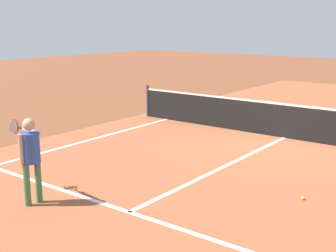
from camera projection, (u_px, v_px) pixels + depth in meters
name	position (u px, v px, depth m)	size (l,w,h in m)	color
ground_plane	(284.00, 138.00, 12.62)	(60.00, 60.00, 0.00)	brown
court_surface_inbounds	(284.00, 138.00, 12.62)	(10.62, 24.40, 0.00)	#9E5433
line_sideline_left	(9.00, 162.00, 10.44)	(0.10, 11.89, 0.01)	white
line_service_near	(129.00, 212.00, 7.66)	(8.22, 0.10, 0.01)	white
line_center_service	(226.00, 166.00, 10.14)	(0.10, 6.40, 0.01)	white
net	(285.00, 120.00, 12.51)	(9.92, 0.09, 1.07)	#33383D
player_near	(30.00, 152.00, 7.84)	(1.14, 0.61, 1.54)	#3F7247
tennis_ball_mid_court	(303.00, 198.00, 8.20)	(0.07, 0.07, 0.07)	#CCE033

